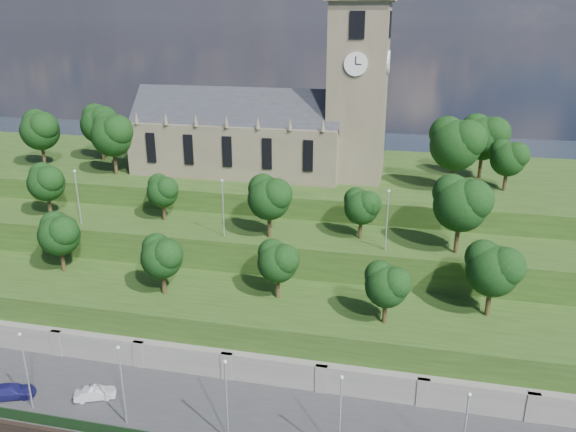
# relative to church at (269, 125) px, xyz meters

# --- Properties ---
(promenade) EXTENTS (160.00, 12.00, 2.00)m
(promenade) POSITION_rel_church_xyz_m (-0.79, -39.98, -21.52)
(promenade) COLOR #2D2D30
(promenade) RESTS_ON ground
(retaining_wall) EXTENTS (160.00, 2.10, 5.00)m
(retaining_wall) POSITION_rel_church_xyz_m (-0.79, -34.01, -20.02)
(retaining_wall) COLOR slate
(retaining_wall) RESTS_ON ground
(embankment_lower) EXTENTS (160.00, 12.00, 8.00)m
(embankment_lower) POSITION_rel_church_xyz_m (-0.79, -27.98, -18.52)
(embankment_lower) COLOR #244015
(embankment_lower) RESTS_ON ground
(embankment_upper) EXTENTS (160.00, 10.00, 12.00)m
(embankment_upper) POSITION_rel_church_xyz_m (-0.79, -16.98, -16.52)
(embankment_upper) COLOR #244015
(embankment_upper) RESTS_ON ground
(hilltop) EXTENTS (160.00, 32.00, 15.00)m
(hilltop) POSITION_rel_church_xyz_m (-0.79, 4.02, -15.02)
(hilltop) COLOR #244015
(hilltop) RESTS_ON ground
(church) EXTENTS (38.60, 12.35, 27.60)m
(church) POSITION_rel_church_xyz_m (0.00, 0.00, 0.00)
(church) COLOR brown
(church) RESTS_ON hilltop
(trees_lower) EXTENTS (69.04, 9.14, 8.18)m
(trees_lower) POSITION_rel_church_xyz_m (1.13, -27.73, -9.53)
(trees_lower) COLOR #312413
(trees_lower) RESTS_ON embankment_lower
(trees_upper) EXTENTS (60.14, 8.18, 9.19)m
(trees_upper) POSITION_rel_church_xyz_m (6.63, -18.22, -5.15)
(trees_upper) COLOR #312413
(trees_upper) RESTS_ON embankment_upper
(trees_hilltop) EXTENTS (77.34, 16.41, 10.35)m
(trees_hilltop) POSITION_rel_church_xyz_m (-0.35, -1.68, -1.08)
(trees_hilltop) COLOR #312413
(trees_hilltop) RESTS_ON hilltop
(lamp_posts_promenade) EXTENTS (60.36, 0.36, 8.39)m
(lamp_posts_promenade) POSITION_rel_church_xyz_m (-2.79, -43.48, -15.71)
(lamp_posts_promenade) COLOR #B2B2B7
(lamp_posts_promenade) RESTS_ON promenade
(lamp_posts_upper) EXTENTS (40.36, 0.36, 7.42)m
(lamp_posts_upper) POSITION_rel_church_xyz_m (-0.79, -19.98, -6.21)
(lamp_posts_upper) COLOR #B2B2B7
(lamp_posts_upper) RESTS_ON embankment_upper
(car_middle) EXTENTS (4.15, 2.86, 1.30)m
(car_middle) POSITION_rel_church_xyz_m (-7.56, -40.88, -19.87)
(car_middle) COLOR #B4B4B9
(car_middle) RESTS_ON promenade
(car_right) EXTENTS (5.13, 3.58, 1.38)m
(car_right) POSITION_rel_church_xyz_m (-15.96, -42.51, -19.83)
(car_right) COLOR navy
(car_right) RESTS_ON promenade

